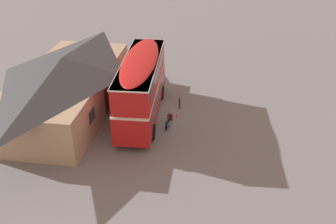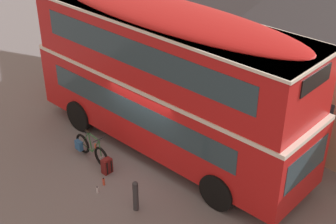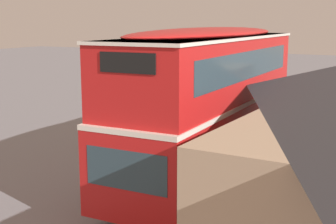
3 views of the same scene
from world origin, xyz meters
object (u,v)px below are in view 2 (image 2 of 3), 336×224
touring_bicycle (90,149)px  double_decker_bus (167,76)px  kerb_bollard (136,195)px  backpack_on_ground (107,165)px  water_bottle_clear_plastic (97,190)px  water_bottle_red_squeeze (104,182)px

touring_bicycle → double_decker_bus: bearing=56.7°
touring_bicycle → kerb_bollard: bearing=-13.9°
backpack_on_ground → kerb_bollard: (1.85, -0.55, 0.22)m
water_bottle_clear_plastic → double_decker_bus: bearing=91.7°
water_bottle_clear_plastic → kerb_bollard: kerb_bollard is taller
backpack_on_ground → water_bottle_clear_plastic: backpack_on_ground is taller
double_decker_bus → water_bottle_clear_plastic: bearing=-88.3°
double_decker_bus → water_bottle_red_squeeze: size_ratio=39.07×
double_decker_bus → water_bottle_red_squeeze: (-0.06, -2.68, -2.53)m
backpack_on_ground → water_bottle_red_squeeze: bearing=-51.0°
touring_bicycle → water_bottle_red_squeeze: bearing=-24.3°
touring_bicycle → water_bottle_red_squeeze: 1.47m
water_bottle_red_squeeze → kerb_bollard: kerb_bollard is taller
backpack_on_ground → touring_bicycle: bearing=171.9°
backpack_on_ground → kerb_bollard: kerb_bollard is taller
backpack_on_ground → water_bottle_clear_plastic: size_ratio=2.56×
backpack_on_ground → kerb_bollard: size_ratio=0.57×
double_decker_bus → kerb_bollard: (1.42, -2.78, -2.14)m
touring_bicycle → water_bottle_red_squeeze: size_ratio=6.78×
backpack_on_ground → water_bottle_red_squeeze: backpack_on_ground is taller
backpack_on_ground → water_bottle_red_squeeze: 0.61m
double_decker_bus → backpack_on_ground: (-0.43, -2.22, -2.36)m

